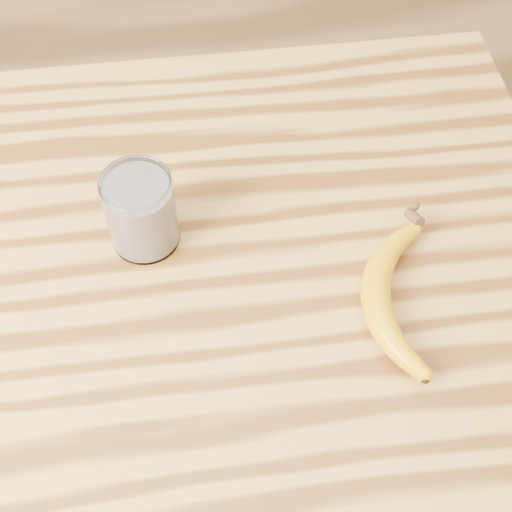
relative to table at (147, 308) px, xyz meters
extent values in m
plane|color=olive|center=(0.00, 0.00, -0.77)|extent=(4.00, 4.00, 0.00)
cube|color=#B88539|center=(0.00, 0.00, 0.11)|extent=(1.20, 0.80, 0.04)
cylinder|color=brown|center=(0.54, 0.34, -0.34)|extent=(0.06, 0.06, 0.86)
cylinder|color=white|center=(0.02, 0.03, 0.19)|extent=(0.09, 0.09, 0.11)
torus|color=white|center=(0.02, 0.03, 0.24)|extent=(0.09, 0.09, 0.00)
cylinder|color=silver|center=(0.02, 0.03, 0.18)|extent=(0.08, 0.08, 0.10)
camera|label=1|loc=(0.09, -0.55, 0.91)|focal=50.00mm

